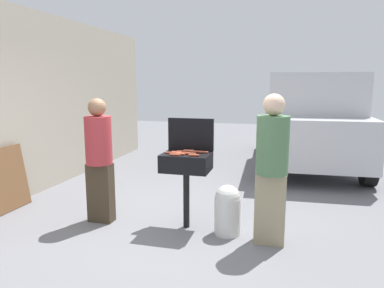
{
  "coord_description": "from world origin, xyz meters",
  "views": [
    {
      "loc": [
        1.34,
        -4.16,
        1.84
      ],
      "look_at": [
        0.09,
        0.56,
        1.0
      ],
      "focal_mm": 33.59,
      "sensor_mm": 36.0,
      "label": 1
    }
  ],
  "objects": [
    {
      "name": "hot_dog_1",
      "position": [
        -0.04,
        -0.01,
        0.98
      ],
      "size": [
        0.13,
        0.03,
        0.03
      ],
      "primitive_type": "cylinder",
      "rotation": [
        0.0,
        1.57,
        -0.01
      ],
      "color": "#B74C33",
      "rests_on": "bbq_grill"
    },
    {
      "name": "leaning_board",
      "position": [
        -2.52,
        -0.08,
        0.46
      ],
      "size": [
        0.16,
        0.9,
        0.92
      ],
      "primitive_type": "cube",
      "rotation": [
        0.0,
        -0.14,
        0.0
      ],
      "color": "brown",
      "rests_on": "ground"
    },
    {
      "name": "hot_dog_4",
      "position": [
        0.14,
        0.19,
        0.98
      ],
      "size": [
        0.13,
        0.04,
        0.03
      ],
      "primitive_type": "cylinder",
      "rotation": [
        0.0,
        1.57,
        0.11
      ],
      "color": "#C6593D",
      "rests_on": "bbq_grill"
    },
    {
      "name": "hot_dog_3",
      "position": [
        0.29,
        -0.08,
        0.98
      ],
      "size": [
        0.13,
        0.03,
        0.03
      ],
      "primitive_type": "cylinder",
      "rotation": [
        0.0,
        1.57,
        0.04
      ],
      "color": "#AD4228",
      "rests_on": "bbq_grill"
    },
    {
      "name": "bbq_grill",
      "position": [
        0.15,
        0.06,
        0.82
      ],
      "size": [
        0.6,
        0.44,
        0.96
      ],
      "color": "black",
      "rests_on": "ground"
    },
    {
      "name": "hot_dog_5",
      "position": [
        0.22,
        0.01,
        0.98
      ],
      "size": [
        0.13,
        0.03,
        0.03
      ],
      "primitive_type": "cylinder",
      "rotation": [
        0.0,
        1.57,
        -0.05
      ],
      "color": "#C6593D",
      "rests_on": "bbq_grill"
    },
    {
      "name": "hot_dog_7",
      "position": [
        0.03,
        0.04,
        0.98
      ],
      "size": [
        0.13,
        0.03,
        0.03
      ],
      "primitive_type": "cylinder",
      "rotation": [
        0.0,
        1.57,
        -0.06
      ],
      "color": "#B74C33",
      "rests_on": "bbq_grill"
    },
    {
      "name": "house_wall_side",
      "position": [
        -2.77,
        1.0,
        1.5
      ],
      "size": [
        0.24,
        8.0,
        3.0
      ],
      "primitive_type": "cube",
      "color": "#B2A893",
      "rests_on": "ground"
    },
    {
      "name": "hot_dog_0",
      "position": [
        0.11,
        -0.01,
        0.98
      ],
      "size": [
        0.13,
        0.04,
        0.03
      ],
      "primitive_type": "cylinder",
      "rotation": [
        0.0,
        1.57,
        0.12
      ],
      "color": "#B74C33",
      "rests_on": "bbq_grill"
    },
    {
      "name": "hot_dog_8",
      "position": [
        0.05,
        -0.11,
        0.98
      ],
      "size": [
        0.13,
        0.03,
        0.03
      ],
      "primitive_type": "cylinder",
      "rotation": [
        0.0,
        1.57,
        0.02
      ],
      "color": "#B74C33",
      "rests_on": "bbq_grill"
    },
    {
      "name": "hot_dog_6",
      "position": [
        0.08,
        0.12,
        0.98
      ],
      "size": [
        0.13,
        0.03,
        0.03
      ],
      "primitive_type": "cylinder",
      "rotation": [
        0.0,
        1.57,
        -0.05
      ],
      "color": "#B74C33",
      "rests_on": "bbq_grill"
    },
    {
      "name": "person_right",
      "position": [
        1.2,
        -0.15,
        0.93
      ],
      "size": [
        0.36,
        0.36,
        1.72
      ],
      "rotation": [
        0.0,
        0.0,
        3.34
      ],
      "color": "gray",
      "rests_on": "ground"
    },
    {
      "name": "propane_tank",
      "position": [
        0.69,
        -0.02,
        0.32
      ],
      "size": [
        0.32,
        0.32,
        0.62
      ],
      "color": "silver",
      "rests_on": "ground"
    },
    {
      "name": "person_left",
      "position": [
        -1.01,
        -0.04,
        0.89
      ],
      "size": [
        0.34,
        0.34,
        1.64
      ],
      "rotation": [
        0.0,
        0.0,
        -0.17
      ],
      "color": "#3F3323",
      "rests_on": "ground"
    },
    {
      "name": "ground_plane",
      "position": [
        0.0,
        0.0,
        0.0
      ],
      "size": [
        24.0,
        24.0,
        0.0
      ],
      "primitive_type": "plane",
      "color": "slate"
    },
    {
      "name": "hot_dog_9",
      "position": [
        0.34,
        0.14,
        0.98
      ],
      "size": [
        0.13,
        0.03,
        0.03
      ],
      "primitive_type": "cylinder",
      "rotation": [
        0.0,
        1.57,
        0.02
      ],
      "color": "#B74C33",
      "rests_on": "bbq_grill"
    },
    {
      "name": "parked_minivan",
      "position": [
        1.82,
        4.13,
        1.03
      ],
      "size": [
        2.2,
        4.49,
        2.02
      ],
      "rotation": [
        0.0,
        0.0,
        3.19
      ],
      "color": "#B7B7BC",
      "rests_on": "ground"
    },
    {
      "name": "grill_lid_open",
      "position": [
        0.15,
        0.28,
        1.17
      ],
      "size": [
        0.6,
        0.05,
        0.42
      ],
      "primitive_type": "cube",
      "color": "black",
      "rests_on": "bbq_grill"
    },
    {
      "name": "hot_dog_2",
      "position": [
        0.21,
        0.15,
        0.98
      ],
      "size": [
        0.13,
        0.03,
        0.03
      ],
      "primitive_type": "cylinder",
      "rotation": [
        0.0,
        1.57,
        -0.0
      ],
      "color": "#B74C33",
      "rests_on": "bbq_grill"
    },
    {
      "name": "hot_dog_10",
      "position": [
        0.1,
        -0.05,
        0.98
      ],
      "size": [
        0.13,
        0.04,
        0.03
      ],
      "primitive_type": "cylinder",
      "rotation": [
        0.0,
        1.57,
        -0.11
      ],
      "color": "#B74C33",
      "rests_on": "bbq_grill"
    }
  ]
}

